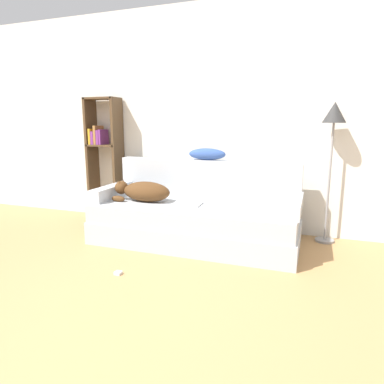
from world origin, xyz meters
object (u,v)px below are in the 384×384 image
(dog, at_px, (143,191))
(bookshelf, at_px, (104,152))
(couch, at_px, (195,223))
(floor_lamp, at_px, (334,126))
(laptop, at_px, (187,204))
(throw_pillow, at_px, (207,154))
(power_adapter, at_px, (118,273))

(dog, relative_size, bookshelf, 0.41)
(couch, relative_size, floor_lamp, 1.46)
(laptop, distance_m, throw_pillow, 0.69)
(couch, bearing_deg, laptop, -138.42)
(dog, bearing_deg, bookshelf, 146.37)
(bookshelf, distance_m, floor_lamp, 2.86)
(throw_pillow, bearing_deg, power_adapter, -104.18)
(throw_pillow, height_order, floor_lamp, floor_lamp)
(couch, distance_m, floor_lamp, 1.79)
(dog, bearing_deg, floor_lamp, 16.71)
(laptop, distance_m, bookshelf, 1.61)
(bookshelf, bearing_deg, power_adapter, -53.74)
(bookshelf, bearing_deg, throw_pillow, -4.21)
(throw_pillow, xyz_separation_m, bookshelf, (-1.49, 0.11, -0.02))
(dog, distance_m, throw_pillow, 0.86)
(bookshelf, bearing_deg, laptop, -22.34)
(power_adapter, bearing_deg, dog, 103.90)
(power_adapter, bearing_deg, couch, 70.61)
(laptop, xyz_separation_m, bookshelf, (-1.42, 0.58, 0.48))
(throw_pillow, distance_m, power_adapter, 1.74)
(laptop, bearing_deg, bookshelf, 153.16)
(dog, xyz_separation_m, laptop, (0.52, 0.01, -0.11))
(power_adapter, bearing_deg, bookshelf, 126.26)
(couch, bearing_deg, throw_pillow, 89.44)
(bookshelf, relative_size, power_adapter, 28.55)
(dog, relative_size, floor_lamp, 0.44)
(bookshelf, height_order, power_adapter, bookshelf)
(couch, xyz_separation_m, dog, (-0.59, -0.07, 0.34))
(throw_pillow, height_order, power_adapter, throw_pillow)
(dog, distance_m, floor_lamp, 2.16)
(dog, relative_size, laptop, 2.14)
(bookshelf, relative_size, floor_lamp, 1.07)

